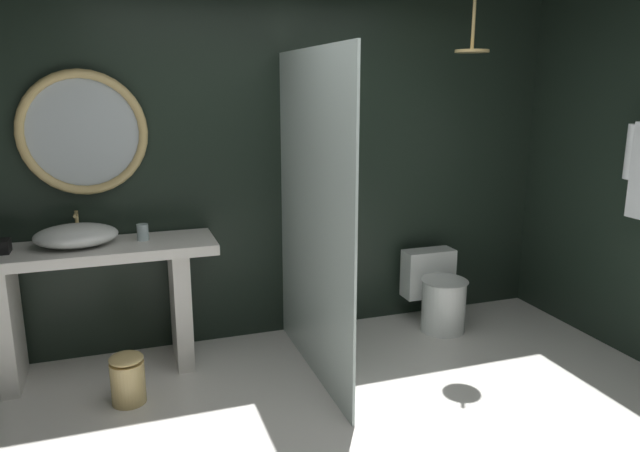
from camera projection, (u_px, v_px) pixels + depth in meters
name	position (u px, v px, depth m)	size (l,w,h in m)	color
back_wall_panel	(267.00, 166.00, 4.39)	(4.80, 0.10, 2.60)	black
side_wall_right	(638.00, 172.00, 4.09)	(0.10, 2.47, 2.60)	black
vanity_counter	(96.00, 289.00, 3.87)	(1.56, 0.51, 0.88)	silver
vessel_sink	(76.00, 235.00, 3.78)	(0.52, 0.42, 0.19)	white
tumbler_cup	(143.00, 232.00, 3.92)	(0.08, 0.08, 0.11)	silver
round_wall_mirror	(83.00, 133.00, 3.85)	(0.82, 0.06, 0.82)	tan
shower_glass_panel	(313.00, 219.00, 3.77)	(0.02, 1.45, 2.11)	silver
rain_shower_head	(472.00, 47.00, 4.13)	(0.24, 0.24, 0.39)	tan
toilet	(438.00, 293.00, 4.69)	(0.42, 0.55, 0.59)	white
waste_bin	(128.00, 378.00, 3.57)	(0.20, 0.20, 0.32)	tan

